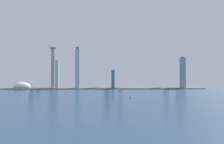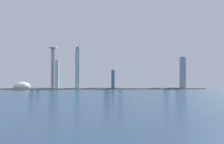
# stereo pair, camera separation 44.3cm
# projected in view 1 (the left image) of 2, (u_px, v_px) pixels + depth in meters

# --- Properties ---
(ground_plane) EXTENTS (6000.00, 6000.00, 0.00)m
(ground_plane) POSITION_uv_depth(u_px,v_px,m) (102.00, 102.00, 468.63)
(ground_plane) COLOR navy
(waterfront_pier) EXTENTS (877.97, 64.58, 3.57)m
(waterfront_pier) POSITION_uv_depth(u_px,v_px,m) (104.00, 88.00, 974.12)
(waterfront_pier) COLOR #646357
(waterfront_pier) RESTS_ON ground
(observation_tower) EXTENTS (35.09, 35.09, 292.19)m
(observation_tower) POSITION_uv_depth(u_px,v_px,m) (53.00, 61.00, 1002.79)
(observation_tower) COLOR #B2A39F
(observation_tower) RESTS_ON ground
(stadium_dome) EXTENTS (71.34, 71.34, 43.08)m
(stadium_dome) POSITION_uv_depth(u_px,v_px,m) (22.00, 87.00, 950.68)
(stadium_dome) COLOR #ACA199
(stadium_dome) RESTS_ON ground
(skyscraper_0) EXTENTS (12.95, 27.52, 125.64)m
(skyscraper_0) POSITION_uv_depth(u_px,v_px,m) (57.00, 75.00, 973.96)
(skyscraper_0) COLOR #9FC2C3
(skyscraper_0) RESTS_ON ground
(skyscraper_1) EXTENTS (14.02, 27.75, 83.16)m
(skyscraper_1) POSITION_uv_depth(u_px,v_px,m) (113.00, 79.00, 987.07)
(skyscraper_1) COLOR teal
(skyscraper_1) RESTS_ON ground
(skyscraper_2) EXTENTS (27.52, 20.96, 146.59)m
(skyscraper_2) POSITION_uv_depth(u_px,v_px,m) (107.00, 73.00, 1059.21)
(skyscraper_2) COLOR slate
(skyscraper_2) RESTS_ON ground
(skyscraper_3) EXTENTS (19.48, 23.24, 113.31)m
(skyscraper_3) POSITION_uv_depth(u_px,v_px,m) (31.00, 76.00, 1015.82)
(skyscraper_3) COLOR slate
(skyscraper_3) RESTS_ON ground
(skyscraper_4) EXTENTS (15.19, 22.31, 68.95)m
(skyscraper_4) POSITION_uv_depth(u_px,v_px,m) (38.00, 81.00, 1073.45)
(skyscraper_4) COLOR #44688B
(skyscraper_4) RESTS_ON ground
(skyscraper_5) EXTENTS (18.84, 17.17, 186.36)m
(skyscraper_5) POSITION_uv_depth(u_px,v_px,m) (78.00, 68.00, 987.34)
(skyscraper_5) COLOR #96BBCA
(skyscraper_5) RESTS_ON ground
(skyscraper_6) EXTENTS (26.35, 19.51, 143.55)m
(skyscraper_6) POSITION_uv_depth(u_px,v_px,m) (182.00, 73.00, 1001.22)
(skyscraper_6) COLOR #8697AA
(skyscraper_6) RESTS_ON ground
(skyscraper_7) EXTENTS (15.09, 22.98, 176.03)m
(skyscraper_7) POSITION_uv_depth(u_px,v_px,m) (51.00, 72.00, 1076.52)
(skyscraper_7) COLOR #A09995
(skyscraper_7) RESTS_ON ground
(skyscraper_8) EXTENTS (20.71, 22.59, 86.46)m
(skyscraper_8) POSITION_uv_depth(u_px,v_px,m) (59.00, 79.00, 1047.38)
(skyscraper_8) COLOR beige
(skyscraper_8) RESTS_ON ground
(skyscraper_9) EXTENTS (22.34, 23.80, 159.21)m
(skyscraper_9) POSITION_uv_depth(u_px,v_px,m) (166.00, 71.00, 1069.07)
(skyscraper_9) COLOR #8CB2CB
(skyscraper_9) RESTS_ON ground
(skyscraper_10) EXTENTS (25.82, 21.32, 178.77)m
(skyscraper_10) POSITION_uv_depth(u_px,v_px,m) (179.00, 69.00, 1069.62)
(skyscraper_10) COLOR gray
(skyscraper_10) RESTS_ON ground
(skyscraper_11) EXTENTS (18.76, 27.02, 181.47)m
(skyscraper_11) POSITION_uv_depth(u_px,v_px,m) (120.00, 69.00, 1019.95)
(skyscraper_11) COLOR #9EA6B8
(skyscraper_11) RESTS_ON ground
(boat_0) EXTENTS (13.19, 6.85, 4.32)m
(boat_0) POSITION_uv_depth(u_px,v_px,m) (121.00, 95.00, 622.83)
(boat_0) COLOR white
(boat_0) RESTS_ON ground
(boat_1) EXTENTS (4.44, 9.45, 3.84)m
(boat_1) POSITION_uv_depth(u_px,v_px,m) (20.00, 94.00, 652.34)
(boat_1) COLOR red
(boat_1) RESTS_ON ground
(boat_3) EXTENTS (7.38, 4.90, 8.42)m
(boat_3) POSITION_uv_depth(u_px,v_px,m) (131.00, 97.00, 552.43)
(boat_3) COLOR beige
(boat_3) RESTS_ON ground
(channel_buoy_0) EXTENTS (1.69, 1.69, 1.94)m
(channel_buoy_0) POSITION_uv_depth(u_px,v_px,m) (92.00, 92.00, 770.65)
(channel_buoy_0) COLOR green
(channel_buoy_0) RESTS_ON ground
(channel_buoy_1) EXTENTS (1.76, 1.76, 2.35)m
(channel_buoy_1) POSITION_uv_depth(u_px,v_px,m) (156.00, 93.00, 721.92)
(channel_buoy_1) COLOR green
(channel_buoy_1) RESTS_ON ground
(airplane) EXTENTS (29.48, 30.03, 7.87)m
(airplane) POSITION_uv_depth(u_px,v_px,m) (81.00, 47.00, 974.71)
(airplane) COLOR silver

